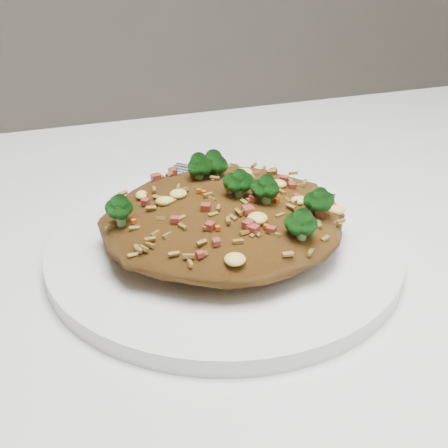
{
  "coord_description": "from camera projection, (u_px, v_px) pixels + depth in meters",
  "views": [
    {
      "loc": [
        -0.14,
        -0.33,
        1.02
      ],
      "look_at": [
        -0.01,
        0.07,
        0.78
      ],
      "focal_mm": 50.0,
      "sensor_mm": 36.0,
      "label": 1
    }
  ],
  "objects": [
    {
      "name": "fried_rice",
      "position": [
        225.0,
        210.0,
        0.48
      ],
      "size": [
        0.19,
        0.17,
        0.06
      ],
      "color": "brown",
      "rests_on": "plate"
    },
    {
      "name": "plate",
      "position": [
        224.0,
        248.0,
        0.49
      ],
      "size": [
        0.28,
        0.28,
        0.01
      ],
      "primitive_type": "cylinder",
      "color": "white",
      "rests_on": "dining_table"
    },
    {
      "name": "dining_table",
      "position": [
        264.0,
        396.0,
        0.49
      ],
      "size": [
        1.2,
        0.8,
        0.75
      ],
      "color": "white",
      "rests_on": "ground"
    },
    {
      "name": "fork",
      "position": [
        257.0,
        183.0,
        0.58
      ],
      "size": [
        0.13,
        0.12,
        0.0
      ],
      "rotation": [
        0.0,
        0.0,
        -0.72
      ],
      "color": "silver",
      "rests_on": "plate"
    }
  ]
}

